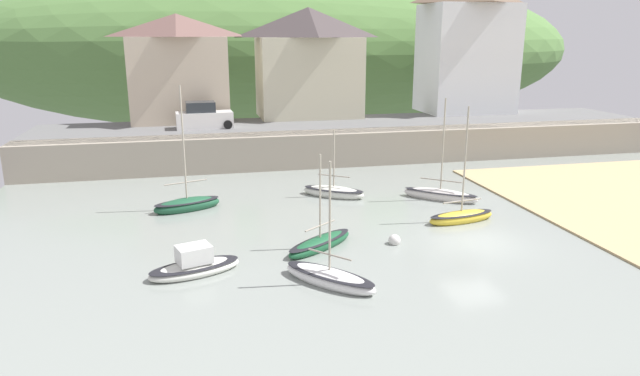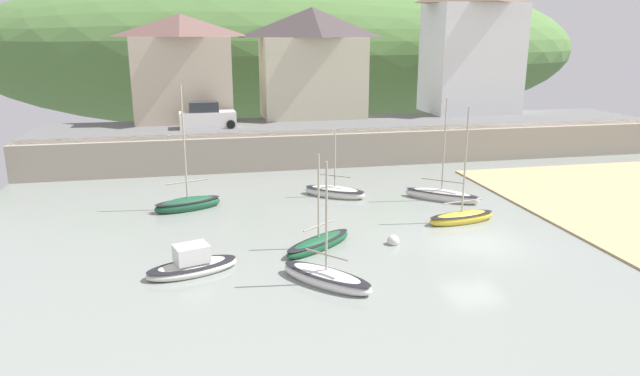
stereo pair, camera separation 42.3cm
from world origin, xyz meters
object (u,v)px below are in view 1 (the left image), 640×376
church_with_spire (484,23)px  sailboat_blue_trim (440,195)px  sailboat_tall_mast (187,204)px  waterfront_building_left (179,67)px  waterfront_building_right (467,46)px  dinghy_open_wooden (320,243)px  rowboat_small_beached (461,216)px  sailboat_white_hull (195,266)px  sailboat_far_left (334,192)px  sailboat_nearest_shore (330,277)px  mooring_buoy (394,240)px  parked_car_near_slipway (204,117)px  waterfront_building_centre (308,62)px

church_with_spire → sailboat_blue_trim: (-13.94, -22.37, -9.85)m
church_with_spire → sailboat_tall_mast: bearing=-142.9°
waterfront_building_left → waterfront_building_right: waterfront_building_right is taller
dinghy_open_wooden → sailboat_blue_trim: bearing=-2.1°
church_with_spire → sailboat_blue_trim: church_with_spire is taller
waterfront_building_left → church_with_spire: bearing=8.0°
church_with_spire → rowboat_small_beached: 31.62m
sailboat_blue_trim → sailboat_white_hull: (-13.80, -7.56, 0.02)m
sailboat_far_left → dinghy_open_wooden: (-2.60, -7.95, -0.03)m
sailboat_white_hull → sailboat_nearest_shore: bearing=-40.7°
waterfront_building_left → mooring_buoy: bearing=-69.1°
waterfront_building_right → rowboat_small_beached: waterfront_building_right is taller
waterfront_building_left → sailboat_far_left: size_ratio=2.03×
waterfront_building_left → sailboat_tall_mast: waterfront_building_left is taller
rowboat_small_beached → waterfront_building_left: bearing=112.0°
waterfront_building_right → sailboat_white_hull: (-24.14, -25.93, -7.86)m
waterfront_building_left → sailboat_nearest_shore: size_ratio=1.69×
waterfront_building_right → sailboat_tall_mast: bearing=-144.9°
dinghy_open_wooden → mooring_buoy: dinghy_open_wooden is taller
waterfront_building_right → dinghy_open_wooden: bearing=-127.6°
mooring_buoy → parked_car_near_slipway: bearing=111.2°
church_with_spire → sailboat_tall_mast: 36.50m
sailboat_tall_mast → sailboat_nearest_shore: 12.05m
sailboat_far_left → sailboat_blue_trim: (5.77, -2.01, 0.03)m
rowboat_small_beached → sailboat_nearest_shore: bearing=-154.7°
waterfront_building_left → rowboat_small_beached: waterfront_building_left is taller
sailboat_blue_trim → mooring_buoy: (-4.98, -6.18, -0.12)m
sailboat_nearest_shore → sailboat_blue_trim: size_ratio=0.82×
waterfront_building_left → mooring_buoy: waterfront_building_left is taller
parked_car_near_slipway → sailboat_nearest_shore: bearing=-83.4°
sailboat_tall_mast → parked_car_near_slipway: (1.35, 12.70, 2.90)m
sailboat_tall_mast → sailboat_white_hull: sailboat_tall_mast is taller
sailboat_blue_trim → sailboat_far_left: bearing=-159.2°
waterfront_building_left → mooring_buoy: size_ratio=15.11×
mooring_buoy → sailboat_tall_mast: bearing=141.1°
sailboat_far_left → rowboat_small_beached: size_ratio=0.68×
sailboat_tall_mast → sailboat_white_hull: bearing=-107.7°
waterfront_building_right → mooring_buoy: 30.03m
sailboat_tall_mast → sailboat_far_left: 8.37m
church_with_spire → parked_car_near_slipway: bearing=-162.3°
sailboat_blue_trim → parked_car_near_slipway: 19.06m
church_with_spire → sailboat_nearest_shore: size_ratio=3.06×
waterfront_building_left → waterfront_building_right: (24.72, 0.00, 1.56)m
sailboat_nearest_shore → rowboat_small_beached: bearing=83.6°
waterfront_building_left → rowboat_small_beached: (13.77, -22.28, -6.34)m
sailboat_white_hull → parked_car_near_slipway: bearing=69.5°
sailboat_tall_mast → waterfront_building_centre: bearing=39.7°
sailboat_tall_mast → sailboat_far_left: bearing=-13.9°
waterfront_building_centre → rowboat_small_beached: waterfront_building_centre is taller
church_with_spire → mooring_buoy: (-18.93, -28.55, -9.97)m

